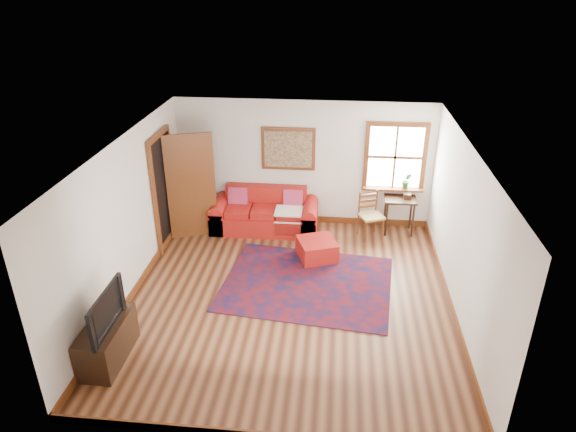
# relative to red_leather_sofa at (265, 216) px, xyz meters

# --- Properties ---
(ground) EXTENTS (5.50, 5.50, 0.00)m
(ground) POSITION_rel_red_leather_sofa_xyz_m (0.72, -2.34, -0.27)
(ground) COLOR #401F11
(ground) RESTS_ON ground
(room_envelope) EXTENTS (5.04, 5.54, 2.52)m
(room_envelope) POSITION_rel_red_leather_sofa_xyz_m (0.72, -2.33, 1.38)
(room_envelope) COLOR silver
(room_envelope) RESTS_ON ground
(window) EXTENTS (1.18, 0.20, 1.38)m
(window) POSITION_rel_red_leather_sofa_xyz_m (2.50, 0.36, 1.04)
(window) COLOR white
(window) RESTS_ON ground
(doorway) EXTENTS (0.89, 1.08, 2.14)m
(doorway) POSITION_rel_red_leather_sofa_xyz_m (-1.48, -0.56, 0.80)
(doorway) COLOR black
(doorway) RESTS_ON ground
(framed_artwork) EXTENTS (1.05, 0.07, 0.85)m
(framed_artwork) POSITION_rel_red_leather_sofa_xyz_m (0.42, 0.37, 1.28)
(framed_artwork) COLOR brown
(framed_artwork) RESTS_ON ground
(persian_rug) EXTENTS (2.93, 2.45, 0.02)m
(persian_rug) POSITION_rel_red_leather_sofa_xyz_m (0.97, -1.93, -0.26)
(persian_rug) COLOR #580C0F
(persian_rug) RESTS_ON ground
(red_leather_sofa) EXTENTS (2.08, 0.86, 0.81)m
(red_leather_sofa) POSITION_rel_red_leather_sofa_xyz_m (0.00, 0.00, 0.00)
(red_leather_sofa) COLOR #AA1A16
(red_leather_sofa) RESTS_ON ground
(red_ottoman) EXTENTS (0.81, 0.81, 0.36)m
(red_ottoman) POSITION_rel_red_leather_sofa_xyz_m (1.08, -1.08, -0.09)
(red_ottoman) COLOR #AA1A16
(red_ottoman) RESTS_ON ground
(side_table) EXTENTS (0.60, 0.45, 0.72)m
(side_table) POSITION_rel_red_leather_sofa_xyz_m (2.62, 0.10, 0.33)
(side_table) COLOR black
(side_table) RESTS_ON ground
(ladder_back_chair) EXTENTS (0.54, 0.53, 0.90)m
(ladder_back_chair) POSITION_rel_red_leather_sofa_xyz_m (2.05, -0.12, 0.21)
(ladder_back_chair) COLOR tan
(ladder_back_chair) RESTS_ON ground
(media_cabinet) EXTENTS (0.46, 1.01, 0.56)m
(media_cabinet) POSITION_rel_red_leather_sofa_xyz_m (-1.53, -3.98, 0.01)
(media_cabinet) COLOR black
(media_cabinet) RESTS_ON ground
(television) EXTENTS (0.12, 0.95, 0.55)m
(television) POSITION_rel_red_leather_sofa_xyz_m (-1.51, -4.05, 0.56)
(television) COLOR black
(television) RESTS_ON media_cabinet
(candle_hurricane) EXTENTS (0.12, 0.12, 0.18)m
(candle_hurricane) POSITION_rel_red_leather_sofa_xyz_m (-1.48, -3.52, 0.37)
(candle_hurricane) COLOR silver
(candle_hurricane) RESTS_ON media_cabinet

